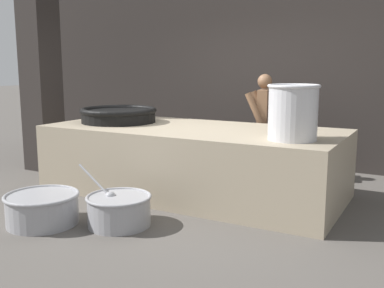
{
  "coord_description": "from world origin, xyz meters",
  "views": [
    {
      "loc": [
        2.81,
        -5.1,
        1.67
      ],
      "look_at": [
        0.0,
        0.0,
        0.66
      ],
      "focal_mm": 42.0,
      "sensor_mm": 36.0,
      "label": 1
    }
  ],
  "objects_px": {
    "stock_pot": "(293,111)",
    "prep_bowl_vegetables": "(119,209)",
    "cook": "(263,122)",
    "prep_bowl_meat": "(42,207)",
    "giant_wok_near": "(119,114)"
  },
  "relations": [
    {
      "from": "cook",
      "to": "prep_bowl_meat",
      "type": "relative_size",
      "value": 1.97
    },
    {
      "from": "cook",
      "to": "prep_bowl_vegetables",
      "type": "distance_m",
      "value": 2.87
    },
    {
      "from": "stock_pot",
      "to": "prep_bowl_vegetables",
      "type": "relative_size",
      "value": 0.66
    },
    {
      "from": "giant_wok_near",
      "to": "prep_bowl_vegetables",
      "type": "bearing_deg",
      "value": -52.59
    },
    {
      "from": "prep_bowl_vegetables",
      "to": "prep_bowl_meat",
      "type": "relative_size",
      "value": 1.14
    },
    {
      "from": "stock_pot",
      "to": "prep_bowl_vegetables",
      "type": "xyz_separation_m",
      "value": [
        -1.51,
        -1.13,
        -1.01
      ]
    },
    {
      "from": "giant_wok_near",
      "to": "prep_bowl_meat",
      "type": "bearing_deg",
      "value": -78.56
    },
    {
      "from": "prep_bowl_vegetables",
      "to": "prep_bowl_meat",
      "type": "xyz_separation_m",
      "value": [
        -0.75,
        -0.36,
        0.0
      ]
    },
    {
      "from": "prep_bowl_meat",
      "to": "prep_bowl_vegetables",
      "type": "bearing_deg",
      "value": 25.4
    },
    {
      "from": "giant_wok_near",
      "to": "prep_bowl_vegetables",
      "type": "xyz_separation_m",
      "value": [
        1.12,
        -1.46,
        -0.81
      ]
    },
    {
      "from": "giant_wok_near",
      "to": "cook",
      "type": "xyz_separation_m",
      "value": [
        1.72,
        1.26,
        -0.15
      ]
    },
    {
      "from": "giant_wok_near",
      "to": "stock_pot",
      "type": "bearing_deg",
      "value": -7.27
    },
    {
      "from": "giant_wok_near",
      "to": "prep_bowl_meat",
      "type": "relative_size",
      "value": 1.37
    },
    {
      "from": "stock_pot",
      "to": "prep_bowl_vegetables",
      "type": "height_order",
      "value": "stock_pot"
    },
    {
      "from": "giant_wok_near",
      "to": "prep_bowl_vegetables",
      "type": "relative_size",
      "value": 1.2
    }
  ]
}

